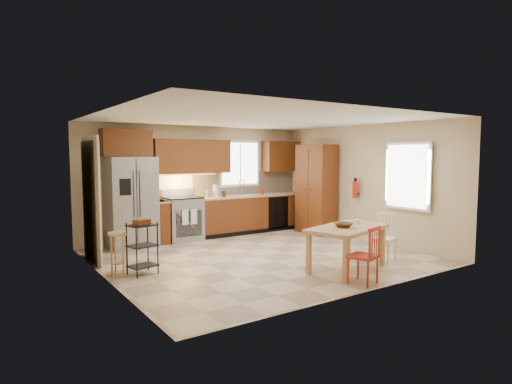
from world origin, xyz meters
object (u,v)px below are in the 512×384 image
object	(u,v)px
range_stove	(183,219)
utility_cart	(142,248)
soap_bottle	(261,191)
chair_white	(384,238)
fire_extinguisher	(355,190)
pantry	(316,189)
refrigerator	(131,202)
bar_stool	(119,253)
dining_table	(347,249)
chair_red	(363,255)
table_jar	(357,223)
table_bowl	(344,228)

from	to	relation	value
range_stove	utility_cart	xyz separation A→B (m)	(-1.65, -2.14, -0.05)
soap_bottle	chair_white	distance (m)	3.65
fire_extinguisher	utility_cart	distance (m)	4.88
pantry	soap_bottle	bearing A→B (deg)	136.55
refrigerator	chair_white	world-z (taller)	refrigerator
fire_extinguisher	bar_stool	distance (m)	5.19
chair_white	dining_table	bearing A→B (deg)	77.44
bar_stool	utility_cart	size ratio (longest dim) A/B	0.81
utility_cart	fire_extinguisher	bearing A→B (deg)	-11.28
range_stove	dining_table	distance (m)	3.92
dining_table	chair_red	world-z (taller)	chair_red
refrigerator	table_jar	distance (m)	4.46
range_stove	pantry	distance (m)	3.19
fire_extinguisher	bar_stool	xyz separation A→B (m)	(-5.13, 0.10, -0.77)
range_stove	pantry	bearing A→B (deg)	-18.29
refrigerator	range_stove	size ratio (longest dim) A/B	1.98
chair_white	table_bowl	xyz separation A→B (m)	(-1.04, -0.05, 0.28)
fire_extinguisher	table_bowl	world-z (taller)	fire_extinguisher
refrigerator	table_bowl	distance (m)	4.32
soap_bottle	table_bowl	bearing A→B (deg)	-104.32
fire_extinguisher	chair_white	xyz separation A→B (m)	(-1.04, -1.65, -0.68)
fire_extinguisher	table_jar	world-z (taller)	fire_extinguisher
refrigerator	chair_red	size ratio (longest dim) A/B	2.18
range_stove	chair_white	xyz separation A→B (m)	(2.14, -3.69, -0.04)
soap_bottle	pantry	size ratio (longest dim) A/B	0.09
table_bowl	table_jar	size ratio (longest dim) A/B	2.60
refrigerator	pantry	size ratio (longest dim) A/B	0.87
dining_table	table_bowl	bearing A→B (deg)	164.43
chair_white	bar_stool	distance (m)	4.45
soap_bottle	chair_white	size ratio (longest dim) A/B	0.23
utility_cart	chair_red	bearing A→B (deg)	-54.68
table_jar	bar_stool	world-z (taller)	table_jar
chair_red	utility_cart	size ratio (longest dim) A/B	1.02
chair_red	pantry	bearing A→B (deg)	42.23
range_stove	dining_table	xyz separation A→B (m)	(1.19, -3.74, -0.11)
soap_bottle	table_jar	bearing A→B (deg)	-98.49
fire_extinguisher	table_bowl	size ratio (longest dim) A/B	1.25
utility_cart	refrigerator	bearing A→B (deg)	63.99
soap_bottle	dining_table	xyz separation A→B (m)	(-0.84, -3.65, -0.65)
refrigerator	chair_white	distance (m)	4.92
utility_cart	chair_white	bearing A→B (deg)	-34.79
refrigerator	utility_cart	xyz separation A→B (m)	(-0.50, -2.08, -0.50)
refrigerator	chair_red	xyz separation A→B (m)	(1.99, -4.33, -0.49)
table_jar	chair_red	bearing A→B (deg)	-131.83
table_bowl	table_jar	xyz separation A→B (m)	(0.40, 0.09, 0.03)
dining_table	chair_red	distance (m)	0.74
range_stove	chair_white	bearing A→B (deg)	-59.93
table_bowl	fire_extinguisher	bearing A→B (deg)	39.29
chair_red	soap_bottle	bearing A→B (deg)	58.93
range_stove	chair_red	xyz separation A→B (m)	(0.84, -4.39, -0.04)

